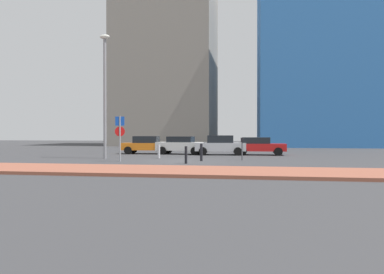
{
  "coord_description": "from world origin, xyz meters",
  "views": [
    {
      "loc": [
        3.92,
        -21.44,
        1.69
      ],
      "look_at": [
        0.23,
        1.7,
        1.47
      ],
      "focal_mm": 32.95,
      "sensor_mm": 36.0,
      "label": 1
    }
  ],
  "objects_px": {
    "parked_car_silver": "(220,145)",
    "traffic_bollard_far": "(159,151)",
    "traffic_bollard_near": "(186,155)",
    "parked_car_orange": "(147,145)",
    "street_lamp": "(105,87)",
    "parking_sign_post": "(120,133)",
    "parked_car_white": "(181,145)",
    "parked_car_red": "(259,146)",
    "traffic_bollard_mid": "(201,152)",
    "parking_meter": "(242,146)"
  },
  "relations": [
    {
      "from": "parking_sign_post",
      "to": "street_lamp",
      "type": "relative_size",
      "value": 0.33
    },
    {
      "from": "parked_car_silver",
      "to": "traffic_bollard_near",
      "type": "distance_m",
      "value": 8.64
    },
    {
      "from": "parking_meter",
      "to": "traffic_bollard_far",
      "type": "distance_m",
      "value": 5.76
    },
    {
      "from": "parked_car_silver",
      "to": "parked_car_red",
      "type": "xyz_separation_m",
      "value": [
        3.04,
        0.33,
        -0.05
      ]
    },
    {
      "from": "parked_car_white",
      "to": "parking_meter",
      "type": "distance_m",
      "value": 7.83
    },
    {
      "from": "parked_car_silver",
      "to": "traffic_bollard_mid",
      "type": "height_order",
      "value": "parked_car_silver"
    },
    {
      "from": "parked_car_red",
      "to": "parking_sign_post",
      "type": "height_order",
      "value": "parking_sign_post"
    },
    {
      "from": "parking_meter",
      "to": "traffic_bollard_mid",
      "type": "height_order",
      "value": "parking_meter"
    },
    {
      "from": "street_lamp",
      "to": "parking_meter",
      "type": "bearing_deg",
      "value": -0.9
    },
    {
      "from": "parked_car_white",
      "to": "parking_sign_post",
      "type": "relative_size",
      "value": 1.47
    },
    {
      "from": "parked_car_red",
      "to": "traffic_bollard_near",
      "type": "relative_size",
      "value": 4.04
    },
    {
      "from": "traffic_bollard_mid",
      "to": "parked_car_white",
      "type": "bearing_deg",
      "value": 110.54
    },
    {
      "from": "parked_car_orange",
      "to": "parked_car_red",
      "type": "distance_m",
      "value": 9.21
    },
    {
      "from": "traffic_bollard_near",
      "to": "traffic_bollard_mid",
      "type": "relative_size",
      "value": 0.92
    },
    {
      "from": "street_lamp",
      "to": "traffic_bollard_near",
      "type": "relative_size",
      "value": 8.54
    },
    {
      "from": "parking_meter",
      "to": "traffic_bollard_far",
      "type": "height_order",
      "value": "parking_meter"
    },
    {
      "from": "traffic_bollard_near",
      "to": "parked_car_silver",
      "type": "bearing_deg",
      "value": 81.53
    },
    {
      "from": "traffic_bollard_near",
      "to": "traffic_bollard_mid",
      "type": "height_order",
      "value": "traffic_bollard_mid"
    },
    {
      "from": "parked_car_orange",
      "to": "parking_sign_post",
      "type": "distance_m",
      "value": 8.32
    },
    {
      "from": "parked_car_silver",
      "to": "street_lamp",
      "type": "xyz_separation_m",
      "value": [
        -7.43,
        -5.37,
        4.05
      ]
    },
    {
      "from": "parked_car_silver",
      "to": "parked_car_white",
      "type": "bearing_deg",
      "value": 172.52
    },
    {
      "from": "traffic_bollard_mid",
      "to": "traffic_bollard_far",
      "type": "distance_m",
      "value": 3.72
    },
    {
      "from": "parked_car_white",
      "to": "parking_meter",
      "type": "xyz_separation_m",
      "value": [
        5.09,
        -5.95,
        0.16
      ]
    },
    {
      "from": "traffic_bollard_near",
      "to": "street_lamp",
      "type": "bearing_deg",
      "value": 152.8
    },
    {
      "from": "parking_sign_post",
      "to": "parked_car_orange",
      "type": "bearing_deg",
      "value": 94.73
    },
    {
      "from": "parked_car_orange",
      "to": "parking_sign_post",
      "type": "height_order",
      "value": "parking_sign_post"
    },
    {
      "from": "parking_sign_post",
      "to": "parking_meter",
      "type": "distance_m",
      "value": 7.66
    },
    {
      "from": "street_lamp",
      "to": "parked_car_silver",
      "type": "bearing_deg",
      "value": 35.87
    },
    {
      "from": "parking_sign_post",
      "to": "parking_meter",
      "type": "bearing_deg",
      "value": 16.54
    },
    {
      "from": "parking_sign_post",
      "to": "traffic_bollard_mid",
      "type": "relative_size",
      "value": 2.57
    },
    {
      "from": "parked_car_white",
      "to": "parked_car_silver",
      "type": "xyz_separation_m",
      "value": [
        3.28,
        -0.43,
        0.03
      ]
    },
    {
      "from": "parked_car_red",
      "to": "parking_sign_post",
      "type": "relative_size",
      "value": 1.45
    },
    {
      "from": "parked_car_white",
      "to": "parking_sign_post",
      "type": "xyz_separation_m",
      "value": [
        -2.22,
        -8.12,
        0.96
      ]
    },
    {
      "from": "traffic_bollard_near",
      "to": "parking_sign_post",
      "type": "bearing_deg",
      "value": 168.62
    },
    {
      "from": "traffic_bollard_mid",
      "to": "parked_car_red",
      "type": "bearing_deg",
      "value": 61.66
    },
    {
      "from": "street_lamp",
      "to": "traffic_bollard_far",
      "type": "height_order",
      "value": "street_lamp"
    },
    {
      "from": "street_lamp",
      "to": "traffic_bollard_near",
      "type": "distance_m",
      "value": 8.18
    },
    {
      "from": "parked_car_silver",
      "to": "traffic_bollard_far",
      "type": "bearing_deg",
      "value": -129.87
    },
    {
      "from": "parked_car_white",
      "to": "traffic_bollard_mid",
      "type": "bearing_deg",
      "value": -69.46
    },
    {
      "from": "parked_car_orange",
      "to": "parking_meter",
      "type": "relative_size",
      "value": 3.05
    },
    {
      "from": "parking_meter",
      "to": "parked_car_white",
      "type": "bearing_deg",
      "value": 130.55
    },
    {
      "from": "parked_car_silver",
      "to": "parking_meter",
      "type": "bearing_deg",
      "value": -71.81
    },
    {
      "from": "parking_sign_post",
      "to": "street_lamp",
      "type": "distance_m",
      "value": 4.34
    },
    {
      "from": "traffic_bollard_mid",
      "to": "parking_meter",
      "type": "bearing_deg",
      "value": 22.36
    },
    {
      "from": "parking_sign_post",
      "to": "traffic_bollard_near",
      "type": "xyz_separation_m",
      "value": [
        4.22,
        -0.85,
        -1.24
      ]
    },
    {
      "from": "traffic_bollard_near",
      "to": "parked_car_orange",
      "type": "bearing_deg",
      "value": 118.35
    },
    {
      "from": "traffic_bollard_far",
      "to": "street_lamp",
      "type": "bearing_deg",
      "value": -168.06
    },
    {
      "from": "parked_car_white",
      "to": "street_lamp",
      "type": "height_order",
      "value": "street_lamp"
    },
    {
      "from": "parking_meter",
      "to": "street_lamp",
      "type": "height_order",
      "value": "street_lamp"
    },
    {
      "from": "parked_car_orange",
      "to": "street_lamp",
      "type": "bearing_deg",
      "value": -101.95
    }
  ]
}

